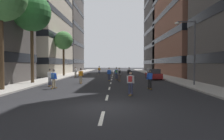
% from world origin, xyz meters
% --- Properties ---
extents(ground_plane, '(158.41, 158.41, 0.00)m').
position_xyz_m(ground_plane, '(0.00, 26.40, 0.00)').
color(ground_plane, black).
extents(sidewalk_left, '(3.08, 72.61, 0.14)m').
position_xyz_m(sidewalk_left, '(-8.92, 29.70, 0.07)').
color(sidewalk_left, '#9E9991').
rests_on(sidewalk_left, ground_plane).
extents(sidewalk_right, '(3.08, 72.61, 0.14)m').
position_xyz_m(sidewalk_right, '(8.92, 29.70, 0.07)').
color(sidewalk_right, '#9E9991').
rests_on(sidewalk_right, ground_plane).
extents(lane_markings, '(0.16, 62.20, 0.01)m').
position_xyz_m(lane_markings, '(0.00, 28.00, 0.00)').
color(lane_markings, silver).
rests_on(lane_markings, ground_plane).
extents(building_left_mid, '(13.23, 18.20, 23.11)m').
position_xyz_m(building_left_mid, '(-17.01, 31.00, 11.64)').
color(building_left_mid, '#BCB29E').
rests_on(building_left_mid, ground_plane).
extents(building_left_far, '(13.23, 17.12, 35.61)m').
position_xyz_m(building_left_far, '(-17.01, 49.51, 17.90)').
color(building_left_far, '#4C4744').
rests_on(building_left_far, ground_plane).
extents(building_right_mid, '(13.23, 23.58, 29.36)m').
position_xyz_m(building_right_mid, '(17.01, 31.00, 14.77)').
color(building_right_mid, brown).
rests_on(building_right_mid, ground_plane).
extents(building_right_far, '(13.23, 18.61, 37.28)m').
position_xyz_m(building_right_far, '(17.01, 49.51, 18.73)').
color(building_right_far, '#4C4744').
rests_on(building_right_far, ground_plane).
extents(parked_car_near, '(1.82, 4.40, 1.52)m').
position_xyz_m(parked_car_near, '(6.18, 18.85, 0.70)').
color(parked_car_near, maroon).
rests_on(parked_car_near, ground_plane).
extents(street_tree_near, '(3.30, 3.30, 8.05)m').
position_xyz_m(street_tree_near, '(-8.92, 25.49, 6.47)').
color(street_tree_near, '#4C3823').
rests_on(street_tree_near, sidewalk_left).
extents(street_tree_far, '(4.30, 4.30, 10.13)m').
position_xyz_m(street_tree_far, '(-8.92, 11.97, 8.07)').
color(street_tree_far, '#4C3823').
rests_on(street_tree_far, sidewalk_left).
extents(streetlamp_right, '(2.13, 0.30, 6.50)m').
position_xyz_m(streetlamp_right, '(8.24, 9.91, 4.14)').
color(streetlamp_right, '#3F3F44').
rests_on(streetlamp_right, sidewalk_right).
extents(skater_0, '(0.57, 0.92, 1.78)m').
position_xyz_m(skater_0, '(-3.09, 33.58, 0.98)').
color(skater_0, brown).
rests_on(skater_0, ground_plane).
extents(skater_1, '(0.56, 0.92, 1.78)m').
position_xyz_m(skater_1, '(3.65, 7.45, 0.98)').
color(skater_1, brown).
rests_on(skater_1, ground_plane).
extents(skater_2, '(0.55, 0.92, 1.78)m').
position_xyz_m(skater_2, '(-3.46, 12.45, 0.98)').
color(skater_2, brown).
rests_on(skater_2, ground_plane).
extents(skater_3, '(0.54, 0.90, 1.78)m').
position_xyz_m(skater_3, '(-0.30, 16.53, 0.98)').
color(skater_3, brown).
rests_on(skater_3, ground_plane).
extents(skater_4, '(0.56, 0.92, 1.78)m').
position_xyz_m(skater_4, '(1.07, 15.79, 1.02)').
color(skater_4, brown).
rests_on(skater_4, ground_plane).
extents(skater_5, '(0.55, 0.92, 1.78)m').
position_xyz_m(skater_5, '(-6.09, 9.57, 0.98)').
color(skater_5, brown).
rests_on(skater_5, ground_plane).
extents(skater_6, '(0.56, 0.92, 1.78)m').
position_xyz_m(skater_6, '(1.65, 3.93, 1.02)').
color(skater_6, brown).
rests_on(skater_6, ground_plane).
extents(skater_7, '(0.57, 0.92, 1.78)m').
position_xyz_m(skater_7, '(-6.18, 22.65, 1.02)').
color(skater_7, brown).
rests_on(skater_7, ground_plane).
extents(skater_8, '(0.56, 0.92, 1.78)m').
position_xyz_m(skater_8, '(0.71, 18.35, 1.02)').
color(skater_8, brown).
rests_on(skater_8, ground_plane).
extents(skater_9, '(0.57, 0.92, 1.78)m').
position_xyz_m(skater_9, '(-5.10, 7.62, 1.02)').
color(skater_9, brown).
rests_on(skater_9, ground_plane).
extents(skater_10, '(0.54, 0.91, 1.78)m').
position_xyz_m(skater_10, '(2.56, 18.43, 0.98)').
color(skater_10, brown).
rests_on(skater_10, ground_plane).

